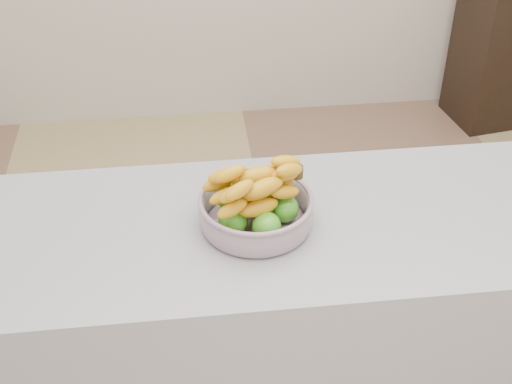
% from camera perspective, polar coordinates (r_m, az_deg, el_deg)
% --- Properties ---
extents(counter, '(2.00, 0.60, 0.90)m').
position_cam_1_polar(counter, '(2.11, 4.94, -11.83)').
color(counter, '#929299').
rests_on(counter, ground).
extents(cabinet, '(0.50, 0.42, 0.80)m').
position_cam_1_polar(cabinet, '(4.08, 19.18, 10.68)').
color(cabinet, black).
rests_on(cabinet, ground).
extents(fruit_bowl, '(0.28, 0.28, 0.17)m').
position_cam_1_polar(fruit_bowl, '(1.74, 0.01, -1.20)').
color(fruit_bowl, '#A8B7CA').
rests_on(fruit_bowl, counter).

